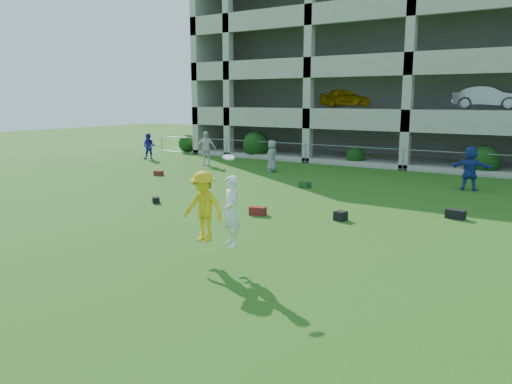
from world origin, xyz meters
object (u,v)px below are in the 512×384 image
Objects in this scene: bystander_a at (149,146)px; bystander_c at (272,156)px; bystander_b at (206,148)px; frisbee_contest at (210,208)px; crate_d at (341,216)px; parking_garage at (447,66)px; bystander_d at (470,168)px.

bystander_c reaches higher than bystander_a.
bystander_a is 0.84× the size of bystander_b.
bystander_b is at bearing 129.44° from frisbee_contest.
parking_garage is (-1.85, 21.11, 5.86)m from crate_d.
bystander_d is (9.99, -0.08, 0.11)m from bystander_c.
bystander_a reaches higher than crate_d.
bystander_a is at bearing 153.79° from crate_d.
parking_garage is at bearing 8.59° from bystander_a.
bystander_b is 1.18× the size of bystander_c.
bystander_d is at bearing 76.75° from frisbee_contest.
crate_d is at bearing 69.25° from bystander_d.
bystander_a is 0.88× the size of bystander_d.
crate_d is at bearing -57.37° from bystander_a.
bystander_c is at bearing 116.17° from frisbee_contest.
frisbee_contest reaches higher than bystander_a.
bystander_b is 0.07× the size of parking_garage.
bystander_a is 19.48m from bystander_d.
bystander_c is (9.48, -0.28, 0.01)m from bystander_a.
crate_d is (17.11, -8.42, -0.69)m from bystander_a.
frisbee_contest is at bearing -0.57° from bystander_c.
bystander_c is 15.11m from parking_garage.
bystander_d is 5.43× the size of crate_d.
bystander_d is 8.44m from crate_d.
parking_garage is (-4.22, 13.05, 5.06)m from bystander_d.
parking_garage is (-1.00, 26.74, 4.66)m from frisbee_contest.
bystander_d is at bearing -32.23° from bystander_a.
frisbee_contest reaches higher than crate_d.
frisbee_contest is (-0.86, -5.63, 1.20)m from crate_d.
crate_d is (-2.37, -8.06, -0.80)m from bystander_d.
parking_garage is (5.77, 12.97, 5.17)m from bystander_c.
parking_garage is at bearing 95.02° from crate_d.
frisbee_contest is at bearing -76.61° from bystander_b.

